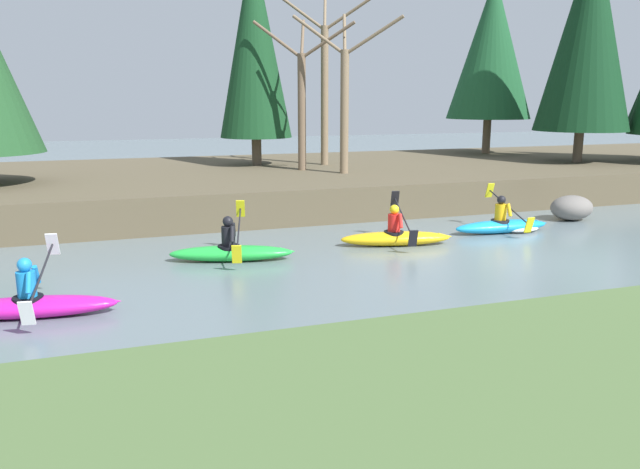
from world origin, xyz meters
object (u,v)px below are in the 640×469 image
Objects in this scene: kayaker_far_back at (33,304)px; boulder_midstream at (572,208)px; kayaker_middle at (397,236)px; kayaker_trailing at (232,251)px; kayaker_lead at (505,225)px.

boulder_midstream is at bearing 24.10° from kayaker_far_back.
kayaker_middle is at bearing -168.72° from boulder_midstream.
kayaker_trailing is at bearing 42.18° from kayaker_far_back.
kayaker_lead is 3.42m from kayaker_middle.
boulder_midstream is (14.14, 3.92, 0.14)m from kayaker_far_back.
kayaker_far_back is at bearing -148.47° from kayaker_middle.
kayaker_middle is 4.08m from kayaker_trailing.
kayaker_lead is at bearing 19.51° from kayaker_middle.
kayaker_lead is 2.15× the size of boulder_midstream.
kayaker_trailing is 4.54m from kayaker_far_back.
kayaker_trailing is 10.45m from boulder_midstream.
kayaker_trailing is (-7.48, -0.56, 0.02)m from kayaker_lead.
kayaker_trailing is at bearing -173.40° from kayaker_lead.
kayaker_lead is 1.00× the size of kayaker_trailing.
kayaker_middle is 1.00× the size of kayaker_trailing.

